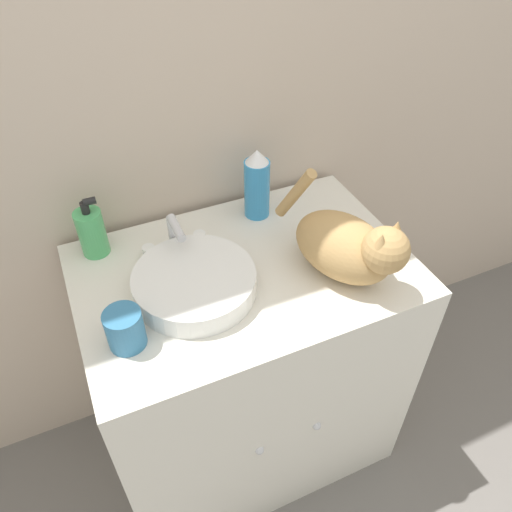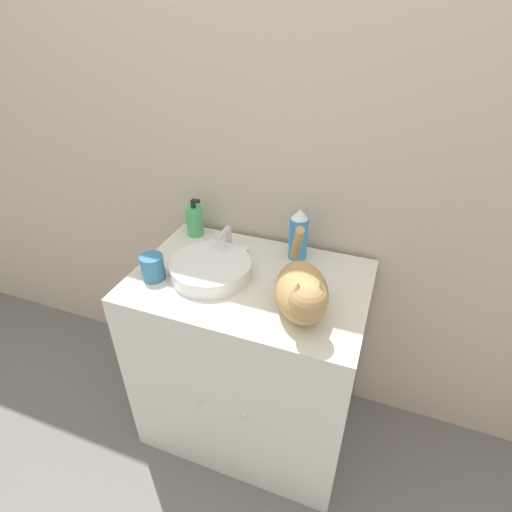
# 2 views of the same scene
# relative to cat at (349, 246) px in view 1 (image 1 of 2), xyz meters

# --- Properties ---
(ground_plane) EXTENTS (8.00, 8.00, 0.00)m
(ground_plane) POSITION_rel_cat_xyz_m (-0.22, -0.16, -0.90)
(ground_plane) COLOR slate
(wall_back) EXTENTS (6.00, 0.05, 2.50)m
(wall_back) POSITION_rel_cat_xyz_m (-0.22, 0.44, 0.35)
(wall_back) COLOR #C6B29E
(wall_back) RESTS_ON ground_plane
(vanity_cabinet) EXTENTS (0.83, 0.57, 0.81)m
(vanity_cabinet) POSITION_rel_cat_xyz_m (-0.22, 0.11, -0.49)
(vanity_cabinet) COLOR silver
(vanity_cabinet) RESTS_ON ground_plane
(sink_basin) EXTENTS (0.29, 0.29, 0.06)m
(sink_basin) POSITION_rel_cat_xyz_m (-0.35, 0.09, -0.06)
(sink_basin) COLOR white
(sink_basin) RESTS_ON vanity_cabinet
(faucet) EXTENTS (0.17, 0.11, 0.12)m
(faucet) POSITION_rel_cat_xyz_m (-0.35, 0.24, -0.04)
(faucet) COLOR silver
(faucet) RESTS_ON vanity_cabinet
(cat) EXTENTS (0.25, 0.37, 0.24)m
(cat) POSITION_rel_cat_xyz_m (0.00, 0.00, 0.00)
(cat) COLOR tan
(cat) RESTS_ON vanity_cabinet
(soap_bottle) EXTENTS (0.07, 0.07, 0.16)m
(soap_bottle) POSITION_rel_cat_xyz_m (-0.54, 0.33, -0.02)
(soap_bottle) COLOR #4CB266
(soap_bottle) RESTS_ON vanity_cabinet
(spray_bottle) EXTENTS (0.07, 0.07, 0.20)m
(spray_bottle) POSITION_rel_cat_xyz_m (-0.10, 0.31, 0.01)
(spray_bottle) COLOR #338CCC
(spray_bottle) RESTS_ON vanity_cabinet
(cup) EXTENTS (0.08, 0.08, 0.09)m
(cup) POSITION_rel_cat_xyz_m (-0.53, 0.00, -0.04)
(cup) COLOR teal
(cup) RESTS_ON vanity_cabinet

